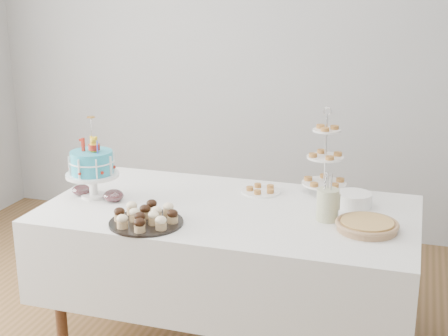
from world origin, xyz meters
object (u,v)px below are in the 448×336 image
(cupcake_tray, at_px, (146,216))
(pastry_plate, at_px, (261,190))
(tiered_stand, at_px, (325,158))
(pie, at_px, (367,225))
(birthday_cake, at_px, (93,176))
(utensil_pitcher, at_px, (328,203))
(jam_bowl_a, at_px, (81,190))
(jam_bowl_b, at_px, (114,196))
(table, at_px, (229,248))
(plate_stack, at_px, (354,200))

(cupcake_tray, bearing_deg, pastry_plate, 56.64)
(cupcake_tray, distance_m, tiered_stand, 1.06)
(pie, relative_size, pastry_plate, 1.37)
(pie, xyz_separation_m, tiered_stand, (-0.28, 0.50, 0.18))
(birthday_cake, xyz_separation_m, utensil_pitcher, (1.27, 0.04, -0.03))
(jam_bowl_a, height_order, jam_bowl_b, jam_bowl_b)
(table, height_order, birthday_cake, birthday_cake)
(birthday_cake, relative_size, jam_bowl_b, 4.07)
(birthday_cake, relative_size, plate_stack, 2.34)
(plate_stack, distance_m, jam_bowl_b, 1.27)
(table, relative_size, cupcake_tray, 5.29)
(table, bearing_deg, tiered_stand, 42.96)
(jam_bowl_b, bearing_deg, plate_stack, 13.96)
(tiered_stand, relative_size, plate_stack, 2.56)
(cupcake_tray, bearing_deg, table, 46.52)
(table, distance_m, plate_stack, 0.70)
(table, xyz_separation_m, utensil_pitcher, (0.51, -0.02, 0.31))
(birthday_cake, height_order, pie, birthday_cake)
(cupcake_tray, height_order, tiered_stand, tiered_stand)
(jam_bowl_a, distance_m, jam_bowl_b, 0.22)
(pie, distance_m, plate_stack, 0.34)
(utensil_pitcher, bearing_deg, jam_bowl_b, 161.56)
(table, bearing_deg, plate_stack, 19.81)
(tiered_stand, xyz_separation_m, utensil_pitcher, (0.08, -0.42, -0.12))
(tiered_stand, bearing_deg, cupcake_tray, -135.47)
(table, height_order, utensil_pitcher, utensil_pitcher)
(birthday_cake, height_order, tiered_stand, tiered_stand)
(birthday_cake, height_order, cupcake_tray, birthday_cake)
(tiered_stand, relative_size, pastry_plate, 2.22)
(pastry_plate, bearing_deg, jam_bowl_b, -152.13)
(jam_bowl_b, relative_size, utensil_pitcher, 0.45)
(pastry_plate, xyz_separation_m, utensil_pitcher, (0.42, -0.31, 0.07))
(pastry_plate, bearing_deg, tiered_stand, 17.68)
(jam_bowl_a, bearing_deg, pie, -1.89)
(jam_bowl_b, xyz_separation_m, utensil_pitcher, (1.13, 0.07, 0.06))
(cupcake_tray, bearing_deg, jam_bowl_b, 140.52)
(pie, xyz_separation_m, utensil_pitcher, (-0.20, 0.08, 0.06))
(table, relative_size, birthday_cake, 4.34)
(cupcake_tray, height_order, jam_bowl_b, cupcake_tray)
(pie, distance_m, jam_bowl_b, 1.33)
(pie, height_order, pastry_plate, pie)
(table, bearing_deg, utensil_pitcher, -2.31)
(table, relative_size, utensil_pitcher, 7.86)
(birthday_cake, xyz_separation_m, plate_stack, (1.37, 0.28, -0.08))
(table, height_order, jam_bowl_b, jam_bowl_b)
(cupcake_tray, bearing_deg, plate_stack, 30.88)
(plate_stack, bearing_deg, tiered_stand, 135.65)
(plate_stack, distance_m, utensil_pitcher, 0.27)
(plate_stack, height_order, jam_bowl_a, plate_stack)
(table, bearing_deg, pie, -7.95)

